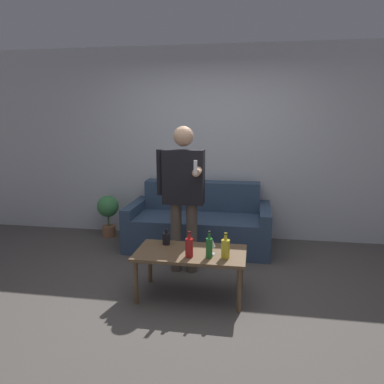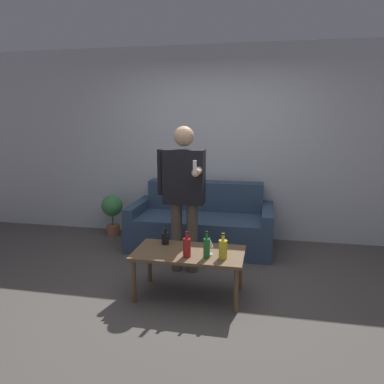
# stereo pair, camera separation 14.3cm
# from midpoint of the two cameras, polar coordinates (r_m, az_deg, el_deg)

# --- Properties ---
(ground_plane) EXTENTS (16.00, 16.00, 0.00)m
(ground_plane) POSITION_cam_midpoint_polar(r_m,az_deg,el_deg) (3.82, 0.20, -15.68)
(ground_plane) COLOR #514C47
(wall_back) EXTENTS (8.00, 0.06, 2.70)m
(wall_back) POSITION_cam_midpoint_polar(r_m,az_deg,el_deg) (5.37, 4.42, 7.28)
(wall_back) COLOR silver
(wall_back) RESTS_ON ground_plane
(couch) EXTENTS (1.88, 0.92, 0.85)m
(couch) POSITION_cam_midpoint_polar(r_m,az_deg,el_deg) (5.09, 2.31, -4.92)
(couch) COLOR #334760
(couch) RESTS_ON ground_plane
(coffee_table) EXTENTS (1.06, 0.58, 0.46)m
(coffee_table) POSITION_cam_midpoint_polar(r_m,az_deg,el_deg) (3.68, 0.66, -9.79)
(coffee_table) COLOR brown
(coffee_table) RESTS_ON ground_plane
(bottle_orange) EXTENTS (0.08, 0.08, 0.24)m
(bottle_orange) POSITION_cam_midpoint_polar(r_m,az_deg,el_deg) (3.48, 5.94, -8.57)
(bottle_orange) COLOR yellow
(bottle_orange) RESTS_ON coffee_table
(bottle_green) EXTENTS (0.08, 0.08, 0.17)m
(bottle_green) POSITION_cam_midpoint_polar(r_m,az_deg,el_deg) (3.85, -3.02, -7.00)
(bottle_green) COLOR black
(bottle_green) RESTS_ON coffee_table
(bottle_dark) EXTENTS (0.06, 0.06, 0.25)m
(bottle_dark) POSITION_cam_midpoint_polar(r_m,az_deg,el_deg) (3.48, 3.44, -8.44)
(bottle_dark) COLOR #23752D
(bottle_dark) RESTS_ON coffee_table
(bottle_yellow) EXTENTS (0.07, 0.07, 0.24)m
(bottle_yellow) POSITION_cam_midpoint_polar(r_m,az_deg,el_deg) (3.50, 0.39, -8.37)
(bottle_yellow) COLOR #B21E1E
(bottle_yellow) RESTS_ON coffee_table
(wine_glass_near) EXTENTS (0.08, 0.08, 0.17)m
(wine_glass_near) POSITION_cam_midpoint_polar(r_m,az_deg,el_deg) (3.56, 3.83, -7.70)
(wine_glass_near) COLOR silver
(wine_glass_near) RESTS_ON coffee_table
(person_standing_front) EXTENTS (0.53, 0.43, 1.64)m
(person_standing_front) POSITION_cam_midpoint_polar(r_m,az_deg,el_deg) (4.11, -0.29, 0.49)
(person_standing_front) COLOR brown
(person_standing_front) RESTS_ON ground_plane
(potted_plant) EXTENTS (0.31, 0.31, 0.61)m
(potted_plant) POSITION_cam_midpoint_polar(r_m,az_deg,el_deg) (5.61, -11.35, -2.64)
(potted_plant) COLOR #936042
(potted_plant) RESTS_ON ground_plane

